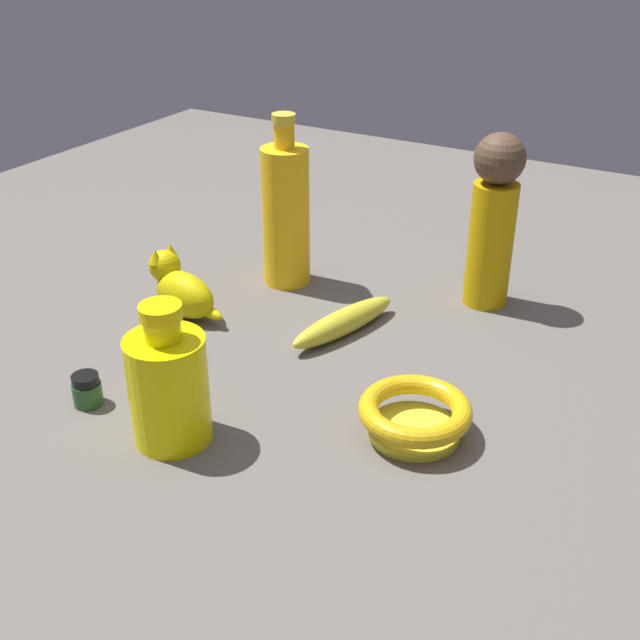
# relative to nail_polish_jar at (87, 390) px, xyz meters

# --- Properties ---
(ground) EXTENTS (2.00, 2.00, 0.00)m
(ground) POSITION_rel_nail_polish_jar_xyz_m (-0.19, -0.24, -0.02)
(ground) COLOR #5B5651
(nail_polish_jar) EXTENTS (0.04, 0.04, 0.04)m
(nail_polish_jar) POSITION_rel_nail_polish_jar_xyz_m (0.00, 0.00, 0.00)
(nail_polish_jar) COLOR #224D25
(nail_polish_jar) RESTS_ON ground
(bottle_tall) EXTENTS (0.07, 0.07, 0.27)m
(bottle_tall) POSITION_rel_nail_polish_jar_xyz_m (-0.03, -0.41, 0.09)
(bottle_tall) COLOR yellow
(bottle_tall) RESTS_ON ground
(cat_figurine) EXTENTS (0.14, 0.08, 0.09)m
(cat_figurine) POSITION_rel_nail_polish_jar_xyz_m (0.05, -0.25, 0.02)
(cat_figurine) COLOR #C0B106
(cat_figurine) RESTS_ON ground
(person_figure_adult) EXTENTS (0.09, 0.09, 0.26)m
(person_figure_adult) POSITION_rel_nail_polish_jar_xyz_m (-0.32, -0.50, 0.11)
(person_figure_adult) COLOR #C89C08
(person_figure_adult) RESTS_ON ground
(bottle_short) EXTENTS (0.09, 0.09, 0.17)m
(bottle_short) POSITION_rel_nail_polish_jar_xyz_m (-0.13, 0.00, 0.05)
(bottle_short) COLOR yellow
(bottle_short) RESTS_ON ground
(bowl) EXTENTS (0.13, 0.13, 0.05)m
(bowl) POSITION_rel_nail_polish_jar_xyz_m (-0.37, -0.14, 0.01)
(bowl) COLOR yellow
(bowl) RESTS_ON ground
(banana) EXTENTS (0.09, 0.20, 0.04)m
(banana) POSITION_rel_nail_polish_jar_xyz_m (-0.18, -0.31, -0.00)
(banana) COLOR gold
(banana) RESTS_ON ground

